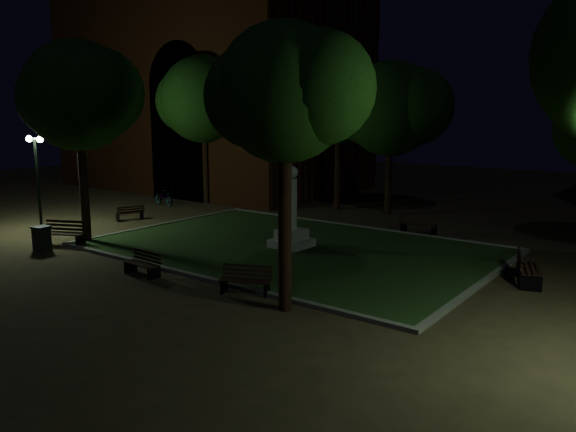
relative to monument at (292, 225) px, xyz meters
name	(u,v)px	position (x,y,z in m)	size (l,w,h in m)	color
ground	(259,259)	(0.00, -2.00, -0.96)	(80.00, 80.00, 0.00)	#453623
lawn	(292,248)	(0.00, 0.00, -0.92)	(15.00, 10.00, 0.08)	#28461C
lawn_kerb	(292,247)	(0.00, 0.00, -0.90)	(15.40, 10.40, 0.12)	slate
monument	(292,225)	(0.00, 0.00, 0.00)	(1.40, 1.40, 3.20)	#ACA59D
building_main	(211,83)	(-15.86, 11.79, 6.42)	(20.00, 12.00, 15.00)	#4E2410
tree_west	(79,96)	(-7.40, -4.19, 5.00)	(5.39, 4.40, 8.17)	black
tree_north_wl	(340,105)	(-3.38, 8.92, 4.74)	(5.24, 4.28, 7.84)	black
tree_se	(287,93)	(4.12, -5.74, 4.83)	(4.42, 3.61, 7.61)	black
tree_nw	(205,99)	(-10.66, 6.03, 5.09)	(6.16, 5.03, 8.57)	black
tree_far_north	(393,109)	(-0.34, 9.08, 4.54)	(5.96, 4.87, 7.93)	black
lamppost_sw	(37,165)	(-10.91, -4.25, 2.06)	(1.18, 0.28, 4.30)	black
lamppost_nw	(214,150)	(-11.92, 7.96, 2.06)	(1.18, 0.28, 4.29)	black
bench_near_left	(143,264)	(-1.70, -5.92, -0.59)	(1.45, 0.55, 0.79)	black
bench_near_right	(246,281)	(2.25, -5.31, -0.56)	(1.61, 1.11, 0.84)	black
bench_west_near	(64,234)	(-7.71, -5.10, -0.49)	(1.90, 1.32, 0.99)	black
bench_left_side	(130,213)	(-9.93, -0.14, -0.60)	(0.92, 1.46, 0.76)	black
bench_right_side	(527,269)	(8.65, 0.76, -0.48)	(1.19, 1.94, 1.01)	black
bench_far_side	(418,225)	(2.92, 5.37, -0.53)	(1.64, 0.59, 0.90)	black
trash_bin	(42,238)	(-7.58, -6.11, -0.47)	(0.64, 0.64, 0.96)	black
bicycle	(164,197)	(-12.06, 3.89, -0.46)	(0.65, 1.88, 0.99)	black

